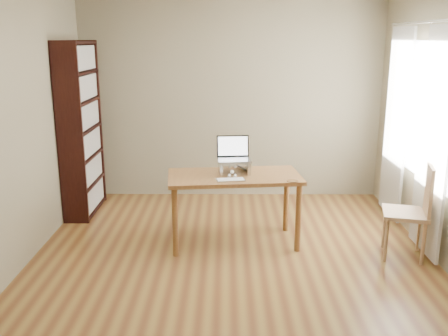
% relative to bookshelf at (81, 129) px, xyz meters
% --- Properties ---
extents(room, '(4.04, 4.54, 2.64)m').
position_rel_bookshelf_xyz_m(room, '(1.86, -1.54, 0.25)').
color(room, brown).
rests_on(room, ground).
extents(bookshelf, '(0.30, 0.90, 2.10)m').
position_rel_bookshelf_xyz_m(bookshelf, '(0.00, 0.00, 0.00)').
color(bookshelf, black).
rests_on(bookshelf, ground).
extents(curtains, '(0.03, 1.90, 2.25)m').
position_rel_bookshelf_xyz_m(curtains, '(3.75, -0.75, 0.12)').
color(curtains, white).
rests_on(curtains, ground).
extents(desk, '(1.43, 0.82, 0.75)m').
position_rel_bookshelf_xyz_m(desk, '(1.85, -1.00, -0.40)').
color(desk, brown).
rests_on(desk, ground).
extents(laptop_stand, '(0.32, 0.25, 0.13)m').
position_rel_bookshelf_xyz_m(laptop_stand, '(1.85, -0.92, -0.22)').
color(laptop_stand, silver).
rests_on(laptop_stand, desk).
extents(laptop, '(0.37, 0.32, 0.24)m').
position_rel_bookshelf_xyz_m(laptop, '(1.85, -0.85, -0.11)').
color(laptop, silver).
rests_on(laptop, laptop_stand).
extents(keyboard, '(0.30, 0.16, 0.02)m').
position_rel_bookshelf_xyz_m(keyboard, '(1.81, -1.22, -0.29)').
color(keyboard, silver).
rests_on(keyboard, desk).
extents(coaster, '(0.11, 0.11, 0.01)m').
position_rel_bookshelf_xyz_m(coaster, '(2.43, -1.23, -0.30)').
color(coaster, brown).
rests_on(coaster, desk).
extents(cat, '(0.23, 0.47, 0.13)m').
position_rel_bookshelf_xyz_m(cat, '(1.84, -0.88, -0.24)').
color(cat, '#4E483D').
rests_on(cat, desk).
extents(chair, '(0.51, 0.51, 0.95)m').
position_rel_bookshelf_xyz_m(chair, '(3.61, -1.33, -0.54)').
color(chair, '#A6815A').
rests_on(chair, ground).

